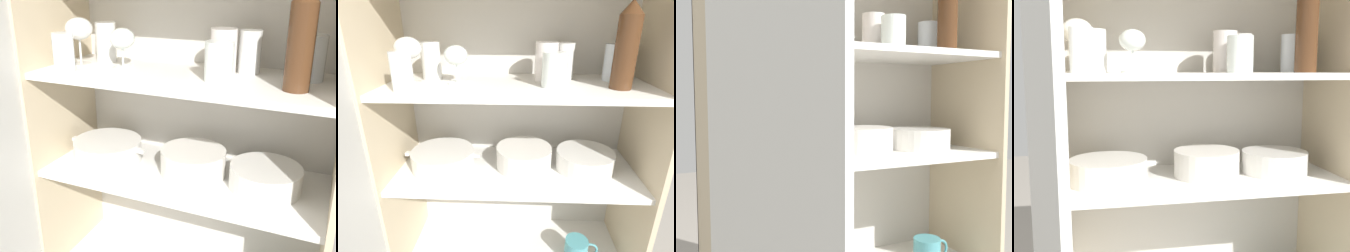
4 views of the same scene
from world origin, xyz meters
TOP-DOWN VIEW (x-y plane):
  - cupboard_back_panel at (0.00, 0.37)m, footprint 0.93×0.02m
  - cupboard_side_left at (-0.46, 0.18)m, footprint 0.02×0.40m
  - cupboard_side_right at (0.46, 0.18)m, footprint 0.02×0.40m
  - shelf_board_middle at (0.00, 0.18)m, footprint 0.89×0.36m
  - shelf_board_upper at (0.00, 0.18)m, footprint 0.89×0.36m
  - cupboard_door at (-0.40, -0.24)m, footprint 0.14×0.45m
  - tumbler_glass_0 at (0.17, 0.27)m, footprint 0.07×0.07m
  - tumbler_glass_1 at (0.12, 0.14)m, footprint 0.08×0.08m
  - tumbler_glass_2 at (0.34, 0.25)m, footprint 0.08×0.08m
  - tumbler_glass_3 at (0.10, 0.23)m, footprint 0.08×0.08m
  - tumbler_glass_4 at (-0.34, 0.06)m, footprint 0.06×0.06m
  - tumbler_glass_5 at (-0.31, 0.25)m, footprint 0.07×0.07m
  - wine_glass_0 at (-0.20, 0.17)m, footprint 0.08×0.08m
  - wine_glass_1 at (-0.36, 0.17)m, footprint 0.09×0.09m
  - wine_bottle at (0.32, 0.12)m, footprint 0.07×0.07m
  - plate_stack_white at (0.26, 0.19)m, footprint 0.22×0.22m
  - mixing_bowl_large at (0.03, 0.19)m, footprint 0.21×0.21m
  - casserole_dish at (-0.28, 0.17)m, footprint 0.29×0.23m

SIDE VIEW (x-z plane):
  - shelf_board_middle at x=0.00m, z-range 0.69..0.71m
  - cupboard_back_panel at x=0.00m, z-range 0.00..1.43m
  - cupboard_side_left at x=-0.46m, z-range 0.00..1.43m
  - cupboard_side_right at x=0.46m, z-range 0.00..1.43m
  - cupboard_door at x=-0.40m, z-range 0.00..1.43m
  - plate_stack_white at x=0.26m, z-range 0.71..0.78m
  - casserole_dish at x=-0.28m, z-range 0.71..0.79m
  - mixing_bowl_large at x=0.03m, z-range 0.72..0.80m
  - shelf_board_upper at x=0.00m, z-range 1.02..1.04m
  - tumbler_glass_1 at x=0.12m, z-range 1.04..1.15m
  - tumbler_glass_4 at x=-0.34m, z-range 1.04..1.16m
  - tumbler_glass_2 at x=0.34m, z-range 1.04..1.17m
  - tumbler_glass_0 at x=0.17m, z-range 1.04..1.17m
  - tumbler_glass_5 at x=-0.31m, z-range 1.04..1.17m
  - tumbler_glass_3 at x=0.10m, z-range 1.04..1.17m
  - wine_glass_0 at x=-0.20m, z-range 1.07..1.19m
  - wine_glass_1 at x=-0.36m, z-range 1.08..1.23m
  - wine_bottle at x=0.32m, z-range 1.02..1.32m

